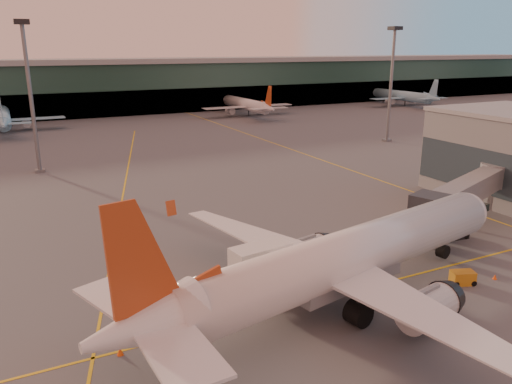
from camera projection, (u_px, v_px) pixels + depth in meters
name	position (u px, v px, depth m)	size (l,w,h in m)	color
ground	(370.00, 323.00, 40.02)	(600.00, 600.00, 0.00)	#4C4F54
taxi_markings	(142.00, 194.00, 75.09)	(100.12, 173.00, 0.01)	yellow
terminal	(87.00, 87.00, 159.35)	(400.00, 20.00, 17.60)	#19382D
mast_west_near	(29.00, 86.00, 83.97)	(2.40, 2.40, 25.60)	slate
mast_east_near	(392.00, 76.00, 112.68)	(2.40, 2.40, 25.60)	slate
distant_aircraft_row	(22.00, 130.00, 132.37)	(290.00, 34.00, 13.00)	#81BCD9
main_airplane	(342.00, 261.00, 41.39)	(42.71, 38.81, 12.98)	silver
jet_bridge	(471.00, 191.00, 60.87)	(23.33, 11.14, 6.25)	slate
catering_truck	(261.00, 265.00, 44.87)	(5.81, 3.11, 4.30)	#A23617
gpu_cart	(463.00, 278.00, 46.39)	(2.46, 1.96, 1.26)	#C47D18
pushback_tug	(454.00, 233.00, 57.53)	(3.30, 2.04, 1.61)	black
cone_tail	(120.00, 351.00, 35.76)	(0.46, 0.46, 0.59)	#FF520D
cone_wing_left	(251.00, 233.00, 58.53)	(0.39, 0.39, 0.50)	#FF520D
cone_fwd	(495.00, 277.00, 47.44)	(0.38, 0.38, 0.49)	#FF520D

